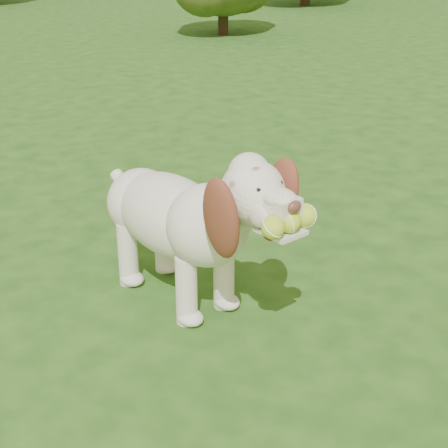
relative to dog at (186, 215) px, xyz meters
name	(u,v)px	position (x,y,z in m)	size (l,w,h in m)	color
ground	(200,350)	(-0.12, -0.39, -0.45)	(80.00, 80.00, 0.00)	#1D4213
dog	(186,215)	(0.00, 0.00, 0.00)	(0.64, 1.30, 0.85)	silver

